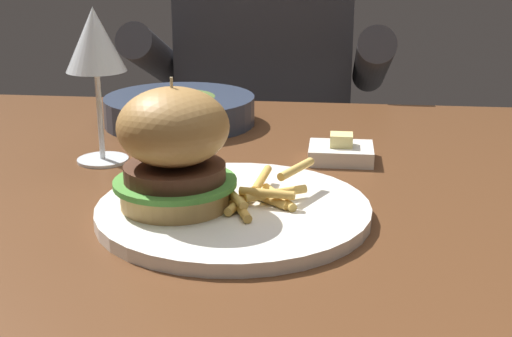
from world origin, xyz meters
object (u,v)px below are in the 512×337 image
(main_plate, at_px, (234,210))
(butter_dish, at_px, (341,152))
(wine_glass, at_px, (95,45))
(soup_bowl, at_px, (180,109))
(burger_sandwich, at_px, (174,148))
(diner_person, at_px, (266,151))

(main_plate, xyz_separation_m, butter_dish, (0.11, 0.21, 0.00))
(wine_glass, bearing_deg, soup_bowl, 74.27)
(burger_sandwich, bearing_deg, main_plate, 8.90)
(main_plate, distance_m, diner_person, 0.85)
(main_plate, bearing_deg, butter_dish, 62.23)
(soup_bowl, height_order, diner_person, diner_person)
(burger_sandwich, relative_size, soup_bowl, 0.57)
(burger_sandwich, bearing_deg, wine_glass, 127.37)
(soup_bowl, bearing_deg, burger_sandwich, -78.21)
(butter_dish, height_order, soup_bowl, soup_bowl)
(main_plate, xyz_separation_m, burger_sandwich, (-0.06, -0.01, 0.07))
(main_plate, distance_m, wine_glass, 0.30)
(wine_glass, bearing_deg, butter_dish, 7.12)
(burger_sandwich, distance_m, soup_bowl, 0.40)
(wine_glass, xyz_separation_m, butter_dish, (0.31, 0.04, -0.14))
(wine_glass, bearing_deg, diner_person, 77.34)
(soup_bowl, bearing_deg, wine_glass, -105.73)
(burger_sandwich, distance_m, butter_dish, 0.28)
(main_plate, height_order, soup_bowl, soup_bowl)
(wine_glass, distance_m, soup_bowl, 0.25)
(butter_dish, xyz_separation_m, soup_bowl, (-0.25, 0.17, 0.01))
(burger_sandwich, xyz_separation_m, wine_glass, (-0.14, 0.18, 0.07))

